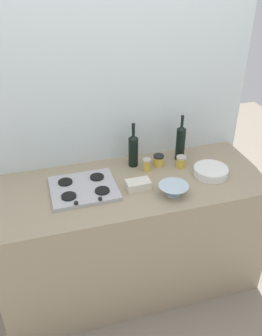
{
  "coord_description": "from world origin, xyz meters",
  "views": [
    {
      "loc": [
        -0.55,
        -1.87,
        2.23
      ],
      "look_at": [
        0.0,
        0.0,
        1.02
      ],
      "focal_mm": 38.86,
      "sensor_mm": 36.0,
      "label": 1
    }
  ],
  "objects_px": {
    "wine_bottle_leftmost": "(133,150)",
    "stovetop_hob": "(84,188)",
    "butter_dish": "(138,185)",
    "wine_bottle_mid_left": "(181,142)",
    "plate_stack": "(211,171)",
    "condiment_jar_spare": "(181,162)",
    "mixing_bowl": "(173,189)",
    "condiment_jar_front": "(147,165)",
    "condiment_jar_rear": "(159,160)"
  },
  "relations": [
    {
      "from": "condiment_jar_front",
      "to": "condiment_jar_spare",
      "type": "height_order",
      "value": "condiment_jar_front"
    },
    {
      "from": "plate_stack",
      "to": "wine_bottle_mid_left",
      "type": "distance_m",
      "value": 0.3
    },
    {
      "from": "butter_dish",
      "to": "condiment_jar_spare",
      "type": "relative_size",
      "value": 1.84
    },
    {
      "from": "wine_bottle_leftmost",
      "to": "butter_dish",
      "type": "height_order",
      "value": "wine_bottle_leftmost"
    },
    {
      "from": "stovetop_hob",
      "to": "wine_bottle_leftmost",
      "type": "distance_m",
      "value": 0.45
    },
    {
      "from": "wine_bottle_mid_left",
      "to": "condiment_jar_spare",
      "type": "distance_m",
      "value": 0.15
    },
    {
      "from": "wine_bottle_leftmost",
      "to": "stovetop_hob",
      "type": "bearing_deg",
      "value": -152.37
    },
    {
      "from": "mixing_bowl",
      "to": "butter_dish",
      "type": "relative_size",
      "value": 1.23
    },
    {
      "from": "condiment_jar_front",
      "to": "wine_bottle_mid_left",
      "type": "bearing_deg",
      "value": 16.27
    },
    {
      "from": "wine_bottle_mid_left",
      "to": "condiment_jar_spare",
      "type": "bearing_deg",
      "value": -107.63
    },
    {
      "from": "condiment_jar_spare",
      "to": "mixing_bowl",
      "type": "bearing_deg",
      "value": -121.03
    },
    {
      "from": "condiment_jar_front",
      "to": "condiment_jar_spare",
      "type": "relative_size",
      "value": 1.05
    },
    {
      "from": "stovetop_hob",
      "to": "condiment_jar_front",
      "type": "height_order",
      "value": "condiment_jar_front"
    },
    {
      "from": "plate_stack",
      "to": "condiment_jar_spare",
      "type": "relative_size",
      "value": 2.8
    },
    {
      "from": "stovetop_hob",
      "to": "plate_stack",
      "type": "relative_size",
      "value": 1.78
    },
    {
      "from": "condiment_jar_rear",
      "to": "condiment_jar_spare",
      "type": "height_order",
      "value": "condiment_jar_spare"
    },
    {
      "from": "butter_dish",
      "to": "condiment_jar_front",
      "type": "bearing_deg",
      "value": 57.99
    },
    {
      "from": "stovetop_hob",
      "to": "wine_bottle_leftmost",
      "type": "relative_size",
      "value": 1.29
    },
    {
      "from": "wine_bottle_mid_left",
      "to": "condiment_jar_front",
      "type": "xyz_separation_m",
      "value": [
        -0.28,
        -0.08,
        -0.09
      ]
    },
    {
      "from": "condiment_jar_rear",
      "to": "butter_dish",
      "type": "bearing_deg",
      "value": -133.72
    },
    {
      "from": "plate_stack",
      "to": "butter_dish",
      "type": "relative_size",
      "value": 1.52
    },
    {
      "from": "butter_dish",
      "to": "stovetop_hob",
      "type": "bearing_deg",
      "value": 166.98
    },
    {
      "from": "plate_stack",
      "to": "wine_bottle_mid_left",
      "type": "height_order",
      "value": "wine_bottle_mid_left"
    },
    {
      "from": "condiment_jar_spare",
      "to": "plate_stack",
      "type": "bearing_deg",
      "value": -44.22
    },
    {
      "from": "wine_bottle_leftmost",
      "to": "butter_dish",
      "type": "bearing_deg",
      "value": -100.33
    },
    {
      "from": "wine_bottle_mid_left",
      "to": "stovetop_hob",
      "type": "bearing_deg",
      "value": -165.16
    },
    {
      "from": "plate_stack",
      "to": "butter_dish",
      "type": "distance_m",
      "value": 0.52
    },
    {
      "from": "stovetop_hob",
      "to": "plate_stack",
      "type": "distance_m",
      "value": 0.85
    },
    {
      "from": "mixing_bowl",
      "to": "butter_dish",
      "type": "height_order",
      "value": "mixing_bowl"
    },
    {
      "from": "butter_dish",
      "to": "condiment_jar_spare",
      "type": "xyz_separation_m",
      "value": [
        0.36,
        0.16,
        0.01
      ]
    },
    {
      "from": "plate_stack",
      "to": "wine_bottle_mid_left",
      "type": "bearing_deg",
      "value": 114.92
    },
    {
      "from": "wine_bottle_mid_left",
      "to": "condiment_jar_spare",
      "type": "xyz_separation_m",
      "value": [
        -0.03,
        -0.11,
        -0.09
      ]
    },
    {
      "from": "butter_dish",
      "to": "condiment_jar_rear",
      "type": "distance_m",
      "value": 0.32
    },
    {
      "from": "plate_stack",
      "to": "wine_bottle_leftmost",
      "type": "relative_size",
      "value": 0.72
    },
    {
      "from": "mixing_bowl",
      "to": "condiment_jar_rear",
      "type": "xyz_separation_m",
      "value": [
        0.03,
        0.35,
        0.0
      ]
    },
    {
      "from": "stovetop_hob",
      "to": "mixing_bowl",
      "type": "height_order",
      "value": "mixing_bowl"
    },
    {
      "from": "stovetop_hob",
      "to": "plate_stack",
      "type": "bearing_deg",
      "value": -4.16
    },
    {
      "from": "plate_stack",
      "to": "condiment_jar_spare",
      "type": "height_order",
      "value": "condiment_jar_spare"
    },
    {
      "from": "wine_bottle_mid_left",
      "to": "butter_dish",
      "type": "bearing_deg",
      "value": -145.55
    },
    {
      "from": "plate_stack",
      "to": "wine_bottle_leftmost",
      "type": "xyz_separation_m",
      "value": [
        -0.46,
        0.26,
        0.1
      ]
    },
    {
      "from": "stovetop_hob",
      "to": "wine_bottle_leftmost",
      "type": "height_order",
      "value": "wine_bottle_leftmost"
    },
    {
      "from": "wine_bottle_mid_left",
      "to": "condiment_jar_front",
      "type": "bearing_deg",
      "value": -163.73
    },
    {
      "from": "wine_bottle_mid_left",
      "to": "mixing_bowl",
      "type": "xyz_separation_m",
      "value": [
        -0.21,
        -0.39,
        -0.1
      ]
    },
    {
      "from": "wine_bottle_mid_left",
      "to": "condiment_jar_spare",
      "type": "relative_size",
      "value": 4.08
    },
    {
      "from": "wine_bottle_leftmost",
      "to": "butter_dish",
      "type": "distance_m",
      "value": 0.3
    },
    {
      "from": "condiment_jar_rear",
      "to": "condiment_jar_front",
      "type": "bearing_deg",
      "value": -158.34
    },
    {
      "from": "wine_bottle_leftmost",
      "to": "mixing_bowl",
      "type": "xyz_separation_m",
      "value": [
        0.14,
        -0.4,
        -0.09
      ]
    },
    {
      "from": "wine_bottle_leftmost",
      "to": "butter_dish",
      "type": "relative_size",
      "value": 2.1
    },
    {
      "from": "stovetop_hob",
      "to": "condiment_jar_spare",
      "type": "relative_size",
      "value": 4.99
    },
    {
      "from": "butter_dish",
      "to": "condiment_jar_rear",
      "type": "bearing_deg",
      "value": 46.28
    }
  ]
}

